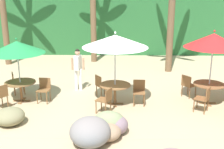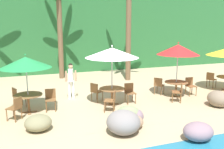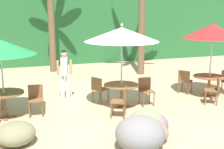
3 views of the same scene
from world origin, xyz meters
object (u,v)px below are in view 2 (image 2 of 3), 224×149
object	(u,v)px
chair_white_inland	(96,91)
chair_red_left	(179,91)
dining_table_red	(176,84)
chair_green_left	(16,107)
umbrella_red	(178,50)
palm_tree_second	(60,19)
chair_yellow_inland	(211,79)
dining_table_green	(28,98)
chair_red_inland	(159,85)
umbrella_green	(26,62)
umbrella_white	(112,53)
chair_green_seaward	(51,98)
palm_tree_third	(129,6)
chair_red_seaward	(190,85)
chair_white_left	(112,99)
dining_table_white	(112,91)
waiter_in_white	(71,78)
chair_white_seaward	(130,91)

from	to	relation	value
chair_white_inland	chair_red_left	world-z (taller)	same
dining_table_red	chair_red_left	bearing A→B (deg)	-115.82
chair_white_inland	chair_green_left	bearing A→B (deg)	-160.58
umbrella_red	palm_tree_second	bearing A→B (deg)	126.50
chair_yellow_inland	chair_white_inland	bearing A→B (deg)	-177.38
dining_table_green	chair_red_inland	world-z (taller)	chair_red_inland
umbrella_green	umbrella_white	xyz separation A→B (m)	(3.42, -0.22, 0.26)
dining_table_green	umbrella_white	size ratio (longest dim) A/B	0.42
chair_yellow_inland	chair_green_seaward	bearing A→B (deg)	-175.03
palm_tree_second	chair_red_inland	bearing A→B (deg)	-54.49
chair_green_seaward	umbrella_white	world-z (taller)	umbrella_white
chair_green_seaward	dining_table_green	bearing A→B (deg)	179.60
chair_green_seaward	chair_yellow_inland	size ratio (longest dim) A/B	1.00
dining_table_red	palm_tree_third	xyz separation A→B (m)	(-0.70, 4.22, 3.91)
umbrella_green	chair_red_seaward	size ratio (longest dim) A/B	2.70
chair_yellow_inland	palm_tree_second	distance (m)	9.68
chair_yellow_inland	umbrella_white	bearing A→B (deg)	-171.02
umbrella_green	chair_red_inland	distance (m)	6.36
chair_red_seaward	chair_yellow_inland	bearing A→B (deg)	21.83
chair_white_left	chair_red_left	size ratio (longest dim) A/B	1.00
dining_table_white	palm_tree_second	size ratio (longest dim) A/B	0.19
chair_green_seaward	palm_tree_second	bearing A→B (deg)	77.69
dining_table_red	chair_red_inland	size ratio (longest dim) A/B	1.26
umbrella_green	umbrella_red	world-z (taller)	umbrella_red
chair_white_left	chair_yellow_inland	xyz separation A→B (m)	(6.43, 1.77, 0.00)
umbrella_red	waiter_in_white	bearing A→B (deg)	164.36
dining_table_green	waiter_in_white	xyz separation A→B (m)	(1.93, 1.27, 0.37)
dining_table_green	dining_table_white	distance (m)	3.43
chair_green_seaward	waiter_in_white	world-z (taller)	waiter_in_white
chair_green_seaward	palm_tree_third	bearing A→B (deg)	38.52
chair_green_seaward	waiter_in_white	distance (m)	1.73
chair_white_seaward	chair_white_left	xyz separation A→B (m)	(-1.15, -0.85, 0.00)
chair_yellow_inland	chair_white_seaward	bearing A→B (deg)	-170.13
chair_green_seaward	dining_table_white	bearing A→B (deg)	-4.74
chair_white_seaward	palm_tree_third	distance (m)	6.14
chair_white_inland	palm_tree_third	world-z (taller)	palm_tree_third
chair_white_left	chair_red_seaward	world-z (taller)	same
waiter_in_white	umbrella_white	bearing A→B (deg)	-44.79
chair_red_left	waiter_in_white	world-z (taller)	waiter_in_white
dining_table_green	dining_table_red	world-z (taller)	same
palm_tree_third	dining_table_white	bearing A→B (deg)	-121.15
chair_green_seaward	chair_red_inland	distance (m)	5.33
umbrella_red	chair_yellow_inland	xyz separation A→B (m)	(2.81, 0.84, -1.77)
umbrella_red	chair_red_seaward	xyz separation A→B (m)	(0.85, 0.05, -1.77)
chair_green_left	chair_red_left	xyz separation A→B (m)	(6.83, -0.13, 0.00)
chair_red_inland	palm_tree_second	size ratio (longest dim) A/B	0.15
chair_red_seaward	dining_table_red	bearing A→B (deg)	-176.43
umbrella_green	chair_white_inland	xyz separation A→B (m)	(2.89, 0.45, -1.50)
chair_white_inland	chair_red_left	bearing A→B (deg)	-20.40
chair_yellow_inland	waiter_in_white	size ratio (longest dim) A/B	0.51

